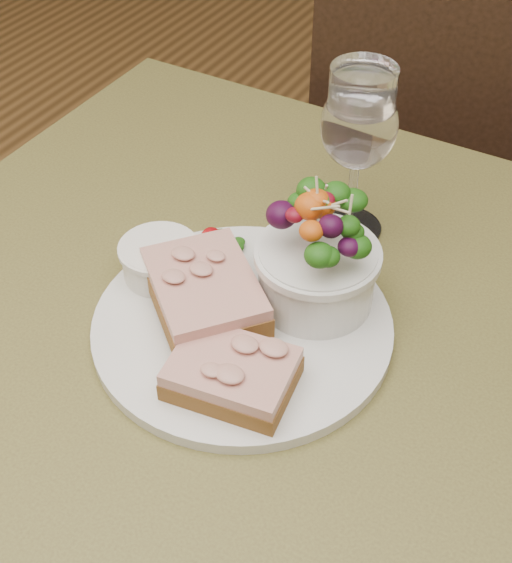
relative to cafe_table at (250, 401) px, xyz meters
The scene contains 9 objects.
cafe_table is the anchor object (origin of this frame).
chair_far 0.77m from the cafe_table, 89.64° to the left, with size 0.50×0.50×0.90m.
dinner_plate 0.11m from the cafe_table, behind, with size 0.28×0.28×0.01m, color silver.
sandwich_front 0.15m from the cafe_table, 71.14° to the right, with size 0.11×0.09×0.03m.
sandwich_back 0.15m from the cafe_table, behind, with size 0.15×0.15×0.03m.
ramekin 0.17m from the cafe_table, behind, with size 0.07×0.07×0.04m.
salad_bowl 0.19m from the cafe_table, 57.29° to the left, with size 0.11×0.11×0.13m.
garnish 0.17m from the cafe_table, 133.38° to the left, with size 0.05×0.04×0.02m.
wine_glass 0.29m from the cafe_table, 84.96° to the left, with size 0.08×0.08×0.18m.
Camera 1 is at (0.25, -0.43, 1.28)m, focal length 50.00 mm.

